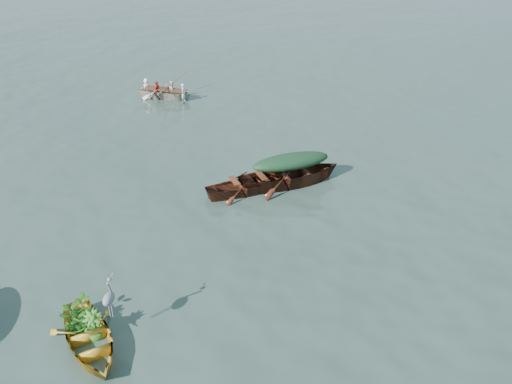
# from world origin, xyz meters

# --- Properties ---
(ground) EXTENTS (140.00, 140.00, 0.00)m
(ground) POSITION_xyz_m (0.00, 0.00, 0.00)
(ground) COLOR #364C43
(ground) RESTS_ON ground
(yellow_dinghy) EXTENTS (3.00, 3.26, 0.83)m
(yellow_dinghy) POSITION_xyz_m (-2.27, -4.09, 0.00)
(yellow_dinghy) COLOR gold
(yellow_dinghy) RESTS_ON ground
(green_tarp_boat) EXTENTS (5.11, 3.79, 1.20)m
(green_tarp_boat) POSITION_xyz_m (1.29, 3.90, 0.00)
(green_tarp_boat) COLOR #4E2012
(green_tarp_boat) RESTS_ON ground
(open_wooden_boat) EXTENTS (4.01, 3.05, 0.89)m
(open_wooden_boat) POSITION_xyz_m (-0.05, 3.14, 0.00)
(open_wooden_boat) COLOR #542A15
(open_wooden_boat) RESTS_ON ground
(rowed_boat) EXTENTS (4.18, 1.82, 0.95)m
(rowed_boat) POSITION_xyz_m (-5.78, 12.43, 0.00)
(rowed_boat) COLOR silver
(rowed_boat) RESTS_ON ground
(green_tarp_cover) EXTENTS (2.81, 2.09, 0.52)m
(green_tarp_cover) POSITION_xyz_m (1.29, 3.90, 0.86)
(green_tarp_cover) COLOR #14321B
(green_tarp_cover) RESTS_ON green_tarp_boat
(thwart_benches) EXTENTS (2.07, 1.63, 0.04)m
(thwart_benches) POSITION_xyz_m (-0.05, 3.14, 0.46)
(thwart_benches) COLOR #542713
(thwart_benches) RESTS_ON open_wooden_boat
(heron) EXTENTS (0.47, 0.49, 0.92)m
(heron) POSITION_xyz_m (-1.87, -3.71, 0.88)
(heron) COLOR gray
(heron) RESTS_ON yellow_dinghy
(dinghy_weeds) EXTENTS (1.11, 1.14, 0.60)m
(dinghy_weeds) POSITION_xyz_m (-2.60, -3.65, 0.72)
(dinghy_weeds) COLOR #1C6A1B
(dinghy_weeds) RESTS_ON yellow_dinghy
(rowers) EXTENTS (2.97, 1.52, 0.76)m
(rowers) POSITION_xyz_m (-5.78, 12.43, 0.85)
(rowers) COLOR white
(rowers) RESTS_ON rowed_boat
(oars) EXTENTS (1.00, 2.66, 0.06)m
(oars) POSITION_xyz_m (-5.78, 12.43, 0.50)
(oars) COLOR #956038
(oars) RESTS_ON rowed_boat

